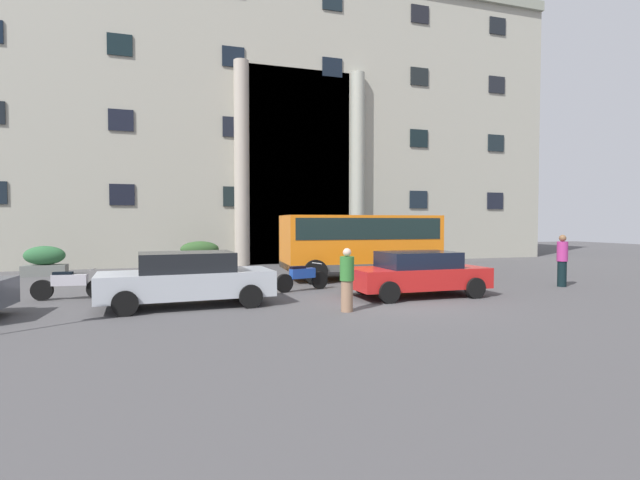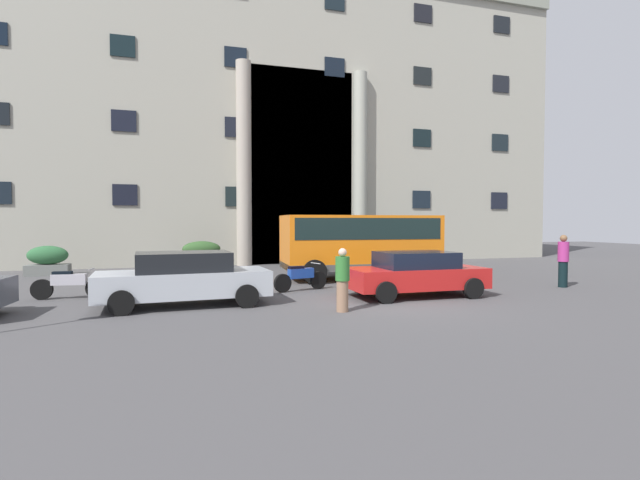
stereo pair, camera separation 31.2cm
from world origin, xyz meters
name	(u,v)px [view 2 (the right image)]	position (x,y,z in m)	size (l,w,h in m)	color
ground_plane	(391,305)	(0.00, 0.00, -0.06)	(80.00, 64.00, 0.12)	#474647
office_building_facade	(271,128)	(0.00, 17.47, 8.18)	(33.87, 9.64, 16.36)	#9F9C8D
orange_minibus	(360,241)	(1.26, 5.50, 1.53)	(6.23, 3.10, 2.53)	orange
bus_stop_sign	(427,237)	(5.50, 7.66, 1.55)	(0.44, 0.08, 2.50)	#9F931B
hedge_planter_entrance_left	(48,261)	(-10.98, 10.47, 0.61)	(1.66, 0.82, 1.26)	slate
hedge_planter_east	(403,253)	(5.60, 10.27, 0.63)	(1.96, 0.74, 1.30)	gray
hedge_planter_west	(202,256)	(-4.62, 10.89, 0.66)	(1.84, 0.95, 1.37)	slate
parked_compact_extra	(184,278)	(-5.57, 1.17, 0.75)	(4.60, 2.18, 1.45)	#AEB4BC
white_taxi_kerbside	(416,273)	(1.21, 0.80, 0.70)	(4.14, 2.01, 1.36)	red
scooter_by_planter	(68,284)	(-8.82, 3.31, 0.46)	(2.08, 0.55, 0.89)	black
motorcycle_far_end	(300,277)	(-1.88, 2.94, 0.46)	(1.93, 0.79, 0.89)	black
motorcycle_near_kerb	(435,272)	(3.25, 3.16, 0.46)	(2.07, 0.55, 0.89)	black
pedestrian_woman_dark_dress	(563,261)	(7.10, 1.14, 0.93)	(0.36, 0.36, 1.82)	black
pedestrian_woman_with_bag	(342,280)	(-1.76, -0.89, 0.80)	(0.36, 0.36, 1.61)	#8A674E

